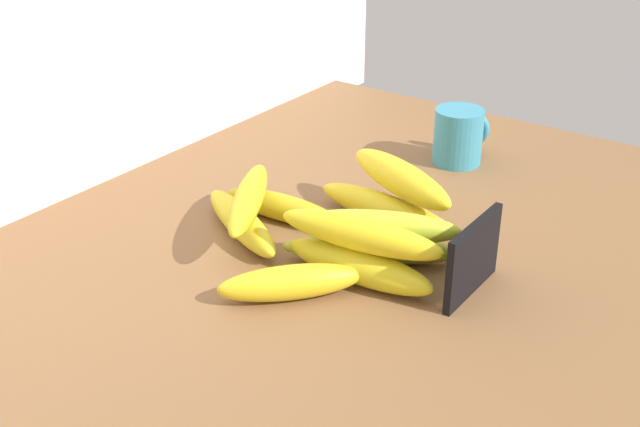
{
  "coord_description": "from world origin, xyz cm",
  "views": [
    {
      "loc": [
        -64.99,
        -44.7,
        49.52
      ],
      "look_at": [
        0.75,
        2.57,
        8.0
      ],
      "focal_mm": 45.05,
      "sensor_mm": 36.0,
      "label": 1
    }
  ],
  "objects_px": {
    "coffee_mug": "(459,136)",
    "banana_0": "(241,222)",
    "banana_2": "(373,250)",
    "banana_4": "(386,210)",
    "banana_8": "(401,178)",
    "banana_7": "(379,226)",
    "chalkboard_sign": "(472,260)",
    "banana_6": "(360,234)",
    "banana_3": "(281,207)",
    "banana_5": "(359,266)",
    "banana_1": "(291,282)",
    "banana_9": "(248,199)"
  },
  "relations": [
    {
      "from": "banana_1",
      "to": "banana_9",
      "type": "xyz_separation_m",
      "value": [
        0.07,
        0.12,
        0.03
      ]
    },
    {
      "from": "banana_7",
      "to": "banana_8",
      "type": "height_order",
      "value": "banana_8"
    },
    {
      "from": "banana_2",
      "to": "chalkboard_sign",
      "type": "bearing_deg",
      "value": -86.01
    },
    {
      "from": "banana_3",
      "to": "banana_5",
      "type": "height_order",
      "value": "banana_5"
    },
    {
      "from": "coffee_mug",
      "to": "banana_1",
      "type": "relative_size",
      "value": 0.55
    },
    {
      "from": "banana_3",
      "to": "banana_4",
      "type": "relative_size",
      "value": 0.82
    },
    {
      "from": "banana_0",
      "to": "banana_5",
      "type": "bearing_deg",
      "value": -92.03
    },
    {
      "from": "banana_7",
      "to": "coffee_mug",
      "type": "bearing_deg",
      "value": 11.46
    },
    {
      "from": "coffee_mug",
      "to": "banana_9",
      "type": "xyz_separation_m",
      "value": [
        -0.35,
        0.09,
        0.01
      ]
    },
    {
      "from": "banana_1",
      "to": "banana_3",
      "type": "xyz_separation_m",
      "value": [
        0.13,
        0.12,
        -0.0
      ]
    },
    {
      "from": "banana_6",
      "to": "banana_7",
      "type": "xyz_separation_m",
      "value": [
        0.04,
        -0.0,
        -0.01
      ]
    },
    {
      "from": "banana_6",
      "to": "coffee_mug",
      "type": "bearing_deg",
      "value": 10.17
    },
    {
      "from": "coffee_mug",
      "to": "banana_6",
      "type": "xyz_separation_m",
      "value": [
        -0.36,
        -0.06,
        0.02
      ]
    },
    {
      "from": "banana_3",
      "to": "banana_6",
      "type": "bearing_deg",
      "value": -112.31
    },
    {
      "from": "banana_2",
      "to": "banana_4",
      "type": "xyz_separation_m",
      "value": [
        0.09,
        0.04,
        0.0
      ]
    },
    {
      "from": "banana_2",
      "to": "banana_6",
      "type": "bearing_deg",
      "value": -168.29
    },
    {
      "from": "banana_3",
      "to": "banana_6",
      "type": "relative_size",
      "value": 0.88
    },
    {
      "from": "coffee_mug",
      "to": "banana_7",
      "type": "bearing_deg",
      "value": -168.54
    },
    {
      "from": "coffee_mug",
      "to": "banana_0",
      "type": "height_order",
      "value": "coffee_mug"
    },
    {
      "from": "banana_0",
      "to": "banana_7",
      "type": "height_order",
      "value": "banana_7"
    },
    {
      "from": "banana_8",
      "to": "banana_0",
      "type": "bearing_deg",
      "value": 136.14
    },
    {
      "from": "chalkboard_sign",
      "to": "banana_2",
      "type": "bearing_deg",
      "value": 93.99
    },
    {
      "from": "banana_4",
      "to": "banana_2",
      "type": "bearing_deg",
      "value": -156.66
    },
    {
      "from": "banana_2",
      "to": "banana_8",
      "type": "bearing_deg",
      "value": 14.99
    },
    {
      "from": "banana_0",
      "to": "banana_7",
      "type": "distance_m",
      "value": 0.18
    },
    {
      "from": "banana_7",
      "to": "banana_8",
      "type": "xyz_separation_m",
      "value": [
        0.11,
        0.04,
        0.01
      ]
    },
    {
      "from": "banana_3",
      "to": "banana_9",
      "type": "bearing_deg",
      "value": 179.78
    },
    {
      "from": "banana_7",
      "to": "chalkboard_sign",
      "type": "bearing_deg",
      "value": -83.1
    },
    {
      "from": "banana_1",
      "to": "coffee_mug",
      "type": "bearing_deg",
      "value": 3.23
    },
    {
      "from": "banana_0",
      "to": "banana_7",
      "type": "xyz_separation_m",
      "value": [
        0.03,
        -0.17,
        0.03
      ]
    },
    {
      "from": "banana_5",
      "to": "banana_6",
      "type": "bearing_deg",
      "value": 31.83
    },
    {
      "from": "banana_1",
      "to": "banana_2",
      "type": "distance_m",
      "value": 0.12
    },
    {
      "from": "banana_7",
      "to": "banana_8",
      "type": "relative_size",
      "value": 0.98
    },
    {
      "from": "coffee_mug",
      "to": "banana_2",
      "type": "xyz_separation_m",
      "value": [
        -0.32,
        -0.06,
        -0.02
      ]
    },
    {
      "from": "banana_8",
      "to": "chalkboard_sign",
      "type": "bearing_deg",
      "value": -123.34
    },
    {
      "from": "banana_2",
      "to": "banana_7",
      "type": "bearing_deg",
      "value": -116.78
    },
    {
      "from": "banana_1",
      "to": "banana_9",
      "type": "relative_size",
      "value": 0.84
    },
    {
      "from": "banana_4",
      "to": "banana_8",
      "type": "bearing_deg",
      "value": -36.49
    },
    {
      "from": "banana_1",
      "to": "banana_9",
      "type": "bearing_deg",
      "value": 58.04
    },
    {
      "from": "banana_2",
      "to": "banana_1",
      "type": "bearing_deg",
      "value": 164.47
    },
    {
      "from": "chalkboard_sign",
      "to": "banana_7",
      "type": "bearing_deg",
      "value": 96.9
    },
    {
      "from": "chalkboard_sign",
      "to": "banana_7",
      "type": "distance_m",
      "value": 0.11
    },
    {
      "from": "banana_6",
      "to": "banana_4",
      "type": "bearing_deg",
      "value": 19.74
    },
    {
      "from": "chalkboard_sign",
      "to": "banana_4",
      "type": "relative_size",
      "value": 0.55
    },
    {
      "from": "chalkboard_sign",
      "to": "banana_3",
      "type": "bearing_deg",
      "value": 86.92
    },
    {
      "from": "banana_5",
      "to": "banana_7",
      "type": "height_order",
      "value": "banana_7"
    },
    {
      "from": "coffee_mug",
      "to": "banana_7",
      "type": "distance_m",
      "value": 0.33
    },
    {
      "from": "coffee_mug",
      "to": "banana_7",
      "type": "xyz_separation_m",
      "value": [
        -0.32,
        -0.06,
        0.01
      ]
    },
    {
      "from": "coffee_mug",
      "to": "banana_1",
      "type": "height_order",
      "value": "coffee_mug"
    },
    {
      "from": "banana_5",
      "to": "banana_2",
      "type": "bearing_deg",
      "value": 12.64
    }
  ]
}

